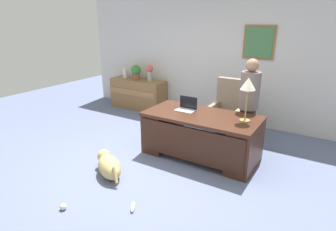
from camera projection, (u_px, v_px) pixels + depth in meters
ground_plane at (152, 164)px, 4.51m from camera, size 12.00×12.00×0.00m
back_wall at (219, 59)px, 6.15m from camera, size 7.00×0.16×2.70m
desk at (200, 134)px, 4.62m from camera, size 1.84×0.92×0.73m
credenza at (138, 94)px, 7.18m from camera, size 1.45×0.50×0.75m
armchair at (229, 113)px, 5.32m from camera, size 0.60×0.59×1.14m
person_standing at (248, 105)px, 4.72m from camera, size 0.32×0.32×1.60m
dog_lying at (109, 165)px, 4.14m from camera, size 0.68×0.56×0.30m
laptop at (187, 107)px, 4.74m from camera, size 0.32×0.22×0.22m
desk_lamp at (248, 87)px, 4.06m from camera, size 0.22×0.22×0.67m
vase_with_flowers at (150, 72)px, 6.80m from camera, size 0.17×0.17×0.39m
vase_empty at (125, 73)px, 7.22m from camera, size 0.12×0.12×0.23m
potted_plant at (136, 72)px, 7.02m from camera, size 0.24×0.24×0.36m
dog_toy_ball at (63, 207)px, 3.42m from camera, size 0.08×0.08×0.08m
dog_toy_bone at (133, 207)px, 3.44m from camera, size 0.14×0.19×0.05m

